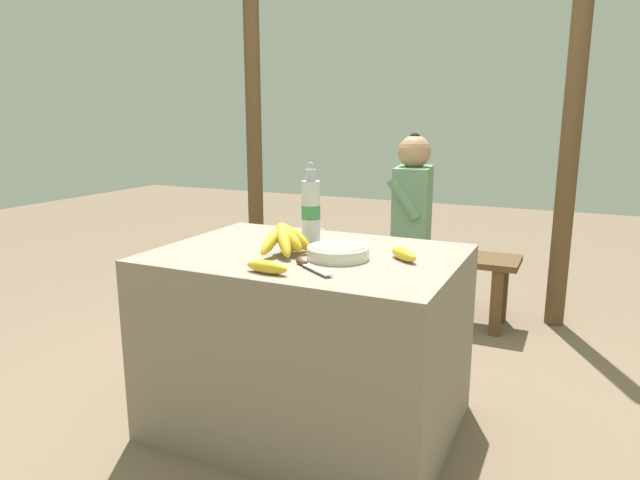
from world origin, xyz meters
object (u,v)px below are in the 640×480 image
Objects in this scene: knife at (309,266)px; loose_banana_side at (404,254)px; water_bottle at (311,210)px; seated_vendor at (405,214)px; banana_bunch_green at (317,232)px; wooden_bench at (380,257)px; serving_bowl at (338,251)px; banana_bunch_ripe at (286,237)px; support_post_far at (572,126)px; support_post_near at (254,123)px; loose_banana_front at (267,267)px.

loose_banana_side is at bearing 78.36° from knife.
seated_vendor reaches higher than water_bottle.
loose_banana_side is at bearing -54.17° from banana_bunch_green.
banana_bunch_green is (-0.57, 1.26, -0.37)m from water_bottle.
wooden_bench is (-0.13, 1.26, -0.50)m from water_bottle.
seated_vendor is (-0.17, 1.42, -0.10)m from serving_bowl.
serving_bowl is at bearing 7.18° from banana_bunch_ripe.
banana_bunch_ripe is 0.20m from serving_bowl.
banana_bunch_green is (-0.43, -0.00, 0.12)m from wooden_bench.
water_bottle is 0.46m from loose_banana_side.
support_post_near is at bearing 180.00° from support_post_far.
support_post_near is 2.06m from support_post_far.
support_post_far is at bearing 58.74° from water_bottle.
loose_banana_front and loose_banana_side have the same top height.
loose_banana_side is at bearing 13.33° from banana_bunch_ripe.
loose_banana_front is 0.84× the size of knife.
seated_vendor is 4.70× the size of banana_bunch_green.
banana_bunch_green is at bearing 125.83° from loose_banana_side.
banana_bunch_green reaches higher than wooden_bench.
loose_banana_front reaches higher than banana_bunch_green.
serving_bowl is at bearing -50.75° from support_post_near.
loose_banana_front is at bearing 82.82° from seated_vendor.
support_post_near is at bearing 128.22° from water_bottle.
serving_bowl is 0.96× the size of banana_bunch_green.
banana_bunch_ripe is at bearing -166.67° from loose_banana_side.
loose_banana_front is 1.14× the size of loose_banana_side.
banana_bunch_green is (-0.57, 1.48, -0.31)m from banana_bunch_ripe.
seated_vendor is at bearing 91.24° from loose_banana_front.
loose_banana_side is at bearing -106.39° from support_post_far.
water_bottle is 0.14× the size of support_post_far.
seated_vendor reaches higher than wooden_bench.
loose_banana_side is 1.72m from support_post_far.
seated_vendor is at bearing 130.25° from knife.
support_post_near is (-1.37, 1.68, 0.42)m from serving_bowl.
support_post_far is (0.70, 1.68, 0.42)m from serving_bowl.
serving_bowl is at bearing 113.17° from knife.
seated_vendor is (-0.04, 1.70, -0.09)m from loose_banana_front.
support_post_near reaches higher than seated_vendor.
water_bottle reaches higher than serving_bowl.
seated_vendor reaches higher than loose_banana_side.
support_post_far is at bearing 62.26° from banana_bunch_ripe.
serving_bowl is at bearing 64.60° from loose_banana_front.
wooden_bench is at bearing 96.05° from water_bottle.
seated_vendor is at bearing 106.41° from loose_banana_side.
knife is 0.08× the size of support_post_far.
seated_vendor is (0.03, 1.44, -0.14)m from banana_bunch_ripe.
water_bottle is at bearing 136.17° from serving_bowl.
banana_bunch_green is at bearing -179.89° from wooden_bench.
seated_vendor is (0.03, 1.22, -0.20)m from water_bottle.
loose_banana_front is 0.14× the size of seated_vendor.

